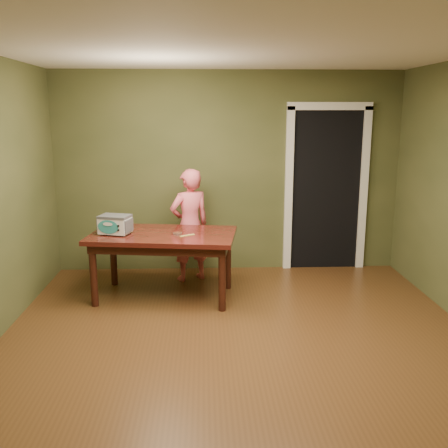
# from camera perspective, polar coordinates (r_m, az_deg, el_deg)

# --- Properties ---
(floor) EXTENTS (5.00, 5.00, 0.00)m
(floor) POSITION_cam_1_polar(r_m,az_deg,el_deg) (4.52, 2.04, -14.68)
(floor) COLOR #4F3016
(floor) RESTS_ON ground
(room_shell) EXTENTS (4.52, 5.02, 2.61)m
(room_shell) POSITION_cam_1_polar(r_m,az_deg,el_deg) (4.03, 2.23, 7.42)
(room_shell) COLOR brown
(room_shell) RESTS_ON ground
(doorway) EXTENTS (1.10, 0.66, 2.25)m
(doorway) POSITION_cam_1_polar(r_m,az_deg,el_deg) (7.05, 10.99, 4.12)
(doorway) COLOR black
(doorway) RESTS_ON ground
(dining_table) EXTENTS (1.71, 1.11, 0.75)m
(dining_table) POSITION_cam_1_polar(r_m,az_deg,el_deg) (5.65, -6.96, -2.04)
(dining_table) COLOR #35110C
(dining_table) RESTS_ON floor
(toy_oven) EXTENTS (0.39, 0.31, 0.21)m
(toy_oven) POSITION_cam_1_polar(r_m,az_deg,el_deg) (5.65, -12.36, 0.02)
(toy_oven) COLOR #4C4F54
(toy_oven) RESTS_ON dining_table
(baking_pan) EXTENTS (0.10, 0.10, 0.02)m
(baking_pan) POSITION_cam_1_polar(r_m,az_deg,el_deg) (5.55, -5.33, -1.07)
(baking_pan) COLOR silver
(baking_pan) RESTS_ON dining_table
(spatula) EXTENTS (0.17, 0.12, 0.01)m
(spatula) POSITION_cam_1_polar(r_m,az_deg,el_deg) (5.49, -4.23, -1.30)
(spatula) COLOR #D3CA5B
(spatula) RESTS_ON dining_table
(child) EXTENTS (0.61, 0.52, 1.41)m
(child) POSITION_cam_1_polar(r_m,az_deg,el_deg) (6.21, -3.93, -0.13)
(child) COLOR #EF6271
(child) RESTS_ON floor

